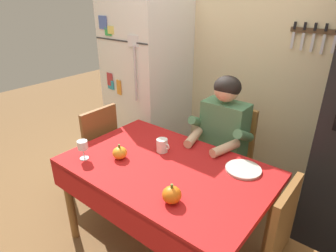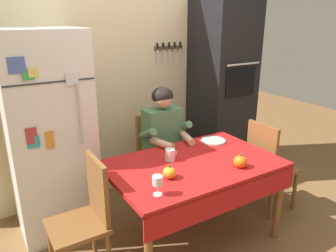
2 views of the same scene
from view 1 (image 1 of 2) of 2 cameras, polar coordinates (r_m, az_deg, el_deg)
The scene contains 11 objects.
back_wall_assembly at distance 2.79m, azimuth 17.38°, elevation 13.15°, with size 3.70×0.13×2.60m.
refrigerator at distance 3.08m, azimuth -4.01°, elevation 7.57°, with size 0.68×0.71×1.80m.
dining_table at distance 2.02m, azimuth -0.80°, elevation -10.08°, with size 1.40×0.90×0.74m.
chair_behind_person at distance 2.63m, azimuth 11.81°, elevation -5.42°, with size 0.40×0.40×0.93m.
seated_person at distance 2.37m, azimuth 10.13°, elevation -2.53°, with size 0.47×0.55×1.25m.
chair_left_side at distance 2.73m, azimuth -14.14°, elevation -4.50°, with size 0.40×0.40×0.93m.
coffee_mug at distance 2.13m, azimuth -1.15°, elevation -3.85°, with size 0.11×0.08×0.10m.
wine_glass at distance 2.10m, azimuth -16.49°, elevation -3.82°, with size 0.07×0.07×0.14m.
pumpkin_large at distance 1.65m, azimuth 0.75°, elevation -13.41°, with size 0.11×0.11×0.12m.
pumpkin_medium at distance 2.07m, azimuth -9.50°, elevation -5.25°, with size 0.10×0.10×0.11m.
serving_tray at distance 2.00m, azimuth 14.64°, elevation -8.27°, with size 0.24×0.24×0.02m, color #B7B2A8.
Camera 1 is at (1.06, -1.20, 1.81)m, focal length 30.88 mm.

